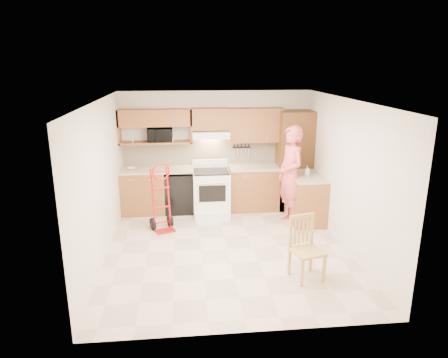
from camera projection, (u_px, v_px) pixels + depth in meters
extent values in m
cube|color=beige|center=(227.00, 249.00, 6.99)|extent=(4.00, 4.50, 0.02)
cube|color=white|center=(227.00, 100.00, 6.30)|extent=(4.00, 4.50, 0.02)
cube|color=silver|center=(216.00, 150.00, 8.81)|extent=(4.00, 0.02, 2.50)
cube|color=silver|center=(250.00, 235.00, 4.48)|extent=(4.00, 0.02, 2.50)
cube|color=silver|center=(100.00, 182.00, 6.45)|extent=(0.02, 4.50, 2.50)
cube|color=silver|center=(347.00, 175.00, 6.84)|extent=(0.02, 4.50, 2.50)
cube|color=beige|center=(216.00, 152.00, 8.80)|extent=(3.92, 0.03, 0.55)
cube|color=#955125|center=(143.00, 192.00, 8.58)|extent=(0.90, 0.60, 0.90)
cube|color=black|center=(179.00, 192.00, 8.66)|extent=(0.60, 0.60, 0.85)
cube|color=#955125|center=(256.00, 188.00, 8.81)|extent=(1.14, 0.60, 0.90)
cube|color=#B8AA95|center=(157.00, 170.00, 8.48)|extent=(1.50, 0.63, 0.04)
cube|color=#B8AA95|center=(256.00, 167.00, 8.68)|extent=(1.14, 0.63, 0.04)
cube|color=#955125|center=(306.00, 199.00, 8.13)|extent=(0.60, 1.00, 0.90)
cube|color=#B8AA95|center=(307.00, 176.00, 8.00)|extent=(0.63, 1.00, 0.04)
cube|color=brown|center=(294.00, 160.00, 8.73)|extent=(0.70, 0.60, 2.10)
cube|color=#955125|center=(155.00, 118.00, 8.32)|extent=(1.50, 0.33, 0.34)
cube|color=#955125|center=(156.00, 142.00, 8.46)|extent=(1.50, 0.33, 0.04)
cube|color=#955125|center=(210.00, 119.00, 8.44)|extent=(0.76, 0.33, 0.44)
cube|color=#955125|center=(256.00, 125.00, 8.57)|extent=(1.14, 0.33, 0.70)
cube|color=white|center=(211.00, 134.00, 8.46)|extent=(0.76, 0.46, 0.14)
imported|color=black|center=(160.00, 135.00, 8.42)|extent=(0.53, 0.37, 0.28)
imported|color=#E35C5F|center=(290.00, 175.00, 7.91)|extent=(0.60, 0.78, 1.93)
imported|color=white|center=(307.00, 170.00, 7.99)|extent=(0.09, 0.09, 0.19)
imported|color=white|center=(132.00, 168.00, 8.42)|extent=(0.20, 0.20, 0.05)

